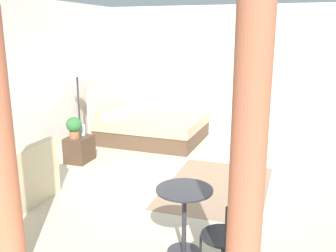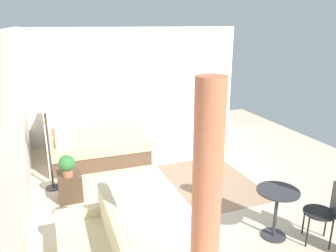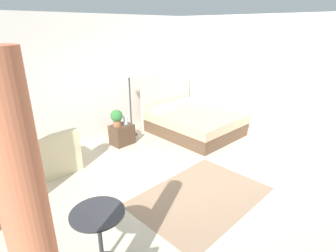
# 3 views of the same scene
# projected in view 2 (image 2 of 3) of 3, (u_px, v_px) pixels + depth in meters

# --- Properties ---
(ground_plane) EXTENTS (9.13, 8.65, 0.02)m
(ground_plane) POSITION_uv_depth(u_px,v_px,m) (183.00, 184.00, 6.43)
(ground_plane) COLOR beige
(wall_back) EXTENTS (9.13, 0.12, 2.90)m
(wall_back) POSITION_uv_depth(u_px,v_px,m) (14.00, 129.00, 5.03)
(wall_back) COLOR silver
(wall_back) RESTS_ON ground
(wall_right) EXTENTS (0.12, 5.65, 2.90)m
(wall_right) POSITION_uv_depth(u_px,v_px,m) (137.00, 84.00, 8.72)
(wall_right) COLOR silver
(wall_right) RESTS_ON ground
(area_rug) EXTENTS (2.16, 1.52, 0.01)m
(area_rug) POSITION_uv_depth(u_px,v_px,m) (211.00, 181.00, 6.51)
(area_rug) COLOR #93755B
(area_rug) RESTS_ON ground
(bed) EXTENTS (1.82, 2.18, 1.23)m
(bed) POSITION_uv_depth(u_px,v_px,m) (94.00, 145.00, 7.61)
(bed) COLOR brown
(bed) RESTS_ON ground
(nightstand) EXTENTS (0.50, 0.39, 0.47)m
(nightstand) POSITION_uv_depth(u_px,v_px,m) (70.00, 186.00, 5.84)
(nightstand) COLOR #473323
(nightstand) RESTS_ON ground
(potted_plant) EXTENTS (0.28, 0.28, 0.39)m
(potted_plant) POSITION_uv_depth(u_px,v_px,m) (67.00, 165.00, 5.61)
(potted_plant) COLOR #935B3D
(potted_plant) RESTS_ON nightstand
(vase) EXTENTS (0.10, 0.10, 0.20)m
(vase) POSITION_uv_depth(u_px,v_px,m) (68.00, 166.00, 5.85)
(vase) COLOR silver
(vase) RESTS_ON nightstand
(floor_lamp) EXTENTS (0.29, 0.29, 1.70)m
(floor_lamp) POSITION_uv_depth(u_px,v_px,m) (45.00, 117.00, 5.84)
(floor_lamp) COLOR #2D2D33
(floor_lamp) RESTS_ON ground
(balcony_table) EXTENTS (0.60, 0.60, 0.75)m
(balcony_table) POSITION_uv_depth(u_px,v_px,m) (277.00, 205.00, 4.70)
(balcony_table) COLOR #2D2D33
(balcony_table) RESTS_ON ground
(cafe_chair_near_window) EXTENTS (0.60, 0.60, 0.89)m
(cafe_chair_near_window) POSITION_uv_depth(u_px,v_px,m) (327.00, 209.00, 4.56)
(cafe_chair_near_window) COLOR black
(cafe_chair_near_window) RESTS_ON ground
(curtain_right) EXTENTS (0.28, 0.28, 2.56)m
(curtain_right) POSITION_uv_depth(u_px,v_px,m) (206.00, 208.00, 3.20)
(curtain_right) COLOR #D1704C
(curtain_right) RESTS_ON ground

